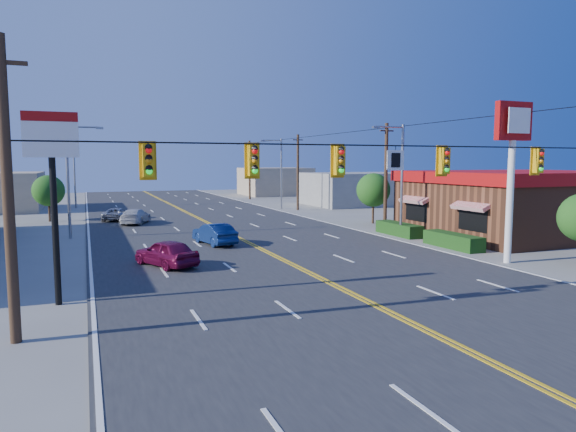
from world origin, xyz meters
name	(u,v)px	position (x,y,z in m)	size (l,w,h in m)	color
ground	(366,302)	(0.00, 0.00, 0.00)	(160.00, 160.00, 0.00)	gray
road	(230,234)	(0.00, 20.00, 0.03)	(20.00, 120.00, 0.06)	#2D2D30
signal_span	(365,175)	(-0.12, 0.00, 4.89)	(24.32, 0.34, 9.00)	#47301E
kfc	(519,203)	(19.90, 12.00, 2.38)	(16.30, 12.40, 4.70)	brown
kfc_pylon	(512,149)	(11.00, 4.00, 6.04)	(2.20, 0.36, 8.50)	white
pizza_hut_sign	(52,167)	(-11.00, 4.00, 5.18)	(1.90, 0.30, 6.85)	black
streetlight_se	(400,174)	(10.79, 14.00, 4.51)	(2.55, 0.25, 8.00)	gray
streetlight_ne	(280,169)	(10.79, 38.00, 4.51)	(2.55, 0.25, 8.00)	gray
streetlight_sw	(71,174)	(-10.79, 22.00, 4.51)	(2.55, 0.25, 8.00)	gray
streetlight_nw	(76,169)	(-10.79, 48.00, 4.51)	(2.55, 0.25, 8.00)	gray
utility_pole_near	(386,177)	(12.20, 18.00, 4.20)	(0.28, 0.28, 8.40)	#47301E
utility_pole_mid	(298,173)	(12.20, 36.00, 4.20)	(0.28, 0.28, 8.40)	#47301E
utility_pole_far	(250,170)	(12.20, 54.00, 4.20)	(0.28, 0.28, 8.40)	#47301E
tree_kfc_rear	(373,190)	(13.50, 22.00, 2.93)	(2.94, 2.94, 4.41)	#47301E
tree_west	(48,191)	(-13.00, 34.00, 2.79)	(2.80, 2.80, 4.20)	#47301E
bld_east_mid	(357,189)	(22.00, 40.00, 2.00)	(12.00, 10.00, 4.00)	gray
bld_east_far	(275,181)	(19.00, 62.00, 2.20)	(10.00, 10.00, 4.40)	tan
car_magenta	(166,254)	(-6.16, 9.54, 0.69)	(1.64, 4.07, 1.39)	maroon
car_blue	(214,235)	(-2.22, 15.53, 0.68)	(1.44, 4.13, 1.36)	navy
car_white	(135,217)	(-5.98, 28.96, 0.65)	(1.81, 4.46, 1.29)	silver
car_silver	(117,215)	(-7.29, 32.33, 0.57)	(1.88, 4.09, 1.14)	#9C9BA0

